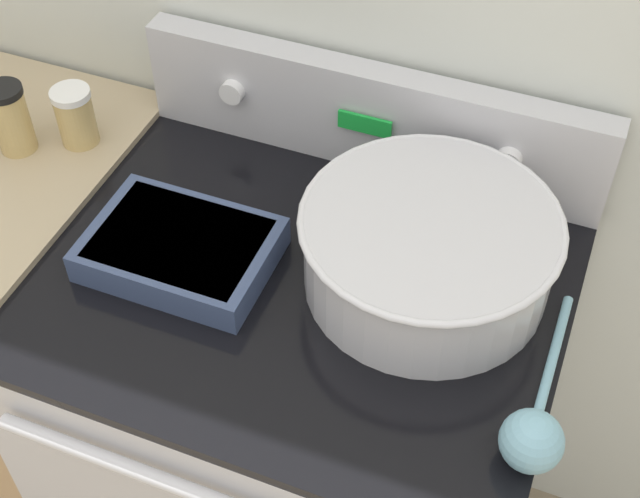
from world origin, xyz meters
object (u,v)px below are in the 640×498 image
at_px(mixing_bowl, 428,247).
at_px(ladle, 533,434).
at_px(casserole_dish, 180,248).
at_px(spice_jar_white_cap, 75,116).
at_px(spice_jar_black_cap, 11,118).

height_order(mixing_bowl, ladle, mixing_bowl).
height_order(casserole_dish, spice_jar_white_cap, spice_jar_white_cap).
bearing_deg(spice_jar_black_cap, ladle, -15.08).
xyz_separation_m(mixing_bowl, ladle, (0.21, -0.22, -0.04)).
xyz_separation_m(mixing_bowl, spice_jar_white_cap, (-0.64, 0.08, -0.01)).
relative_size(casserole_dish, spice_jar_black_cap, 2.22).
height_order(casserole_dish, ladle, ladle).
height_order(mixing_bowl, casserole_dish, mixing_bowl).
bearing_deg(mixing_bowl, spice_jar_white_cap, 172.63).
relative_size(casserole_dish, spice_jar_white_cap, 2.63).
bearing_deg(spice_jar_black_cap, spice_jar_white_cap, 31.80).
bearing_deg(ladle, casserole_dish, 167.06).
height_order(ladle, spice_jar_black_cap, spice_jar_black_cap).
bearing_deg(spice_jar_black_cap, casserole_dish, -18.20).
relative_size(spice_jar_white_cap, spice_jar_black_cap, 0.84).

